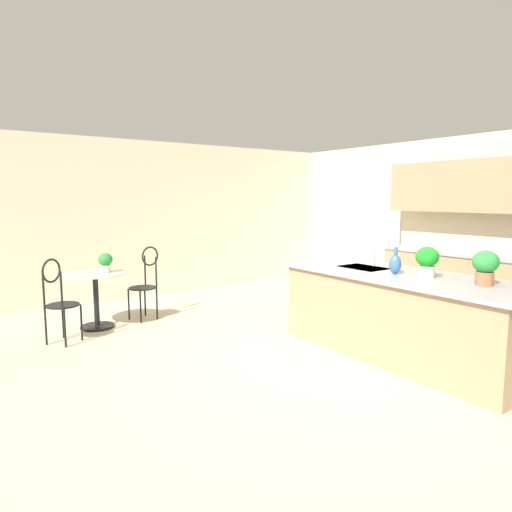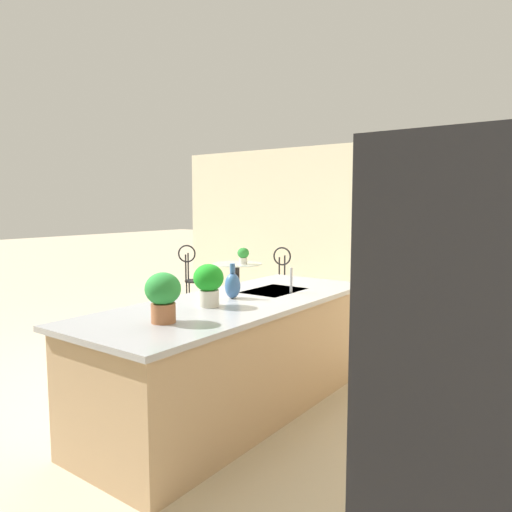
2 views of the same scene
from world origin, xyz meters
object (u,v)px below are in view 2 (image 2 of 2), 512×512
(chair_by_island, at_px, (276,277))
(potted_plant_on_table, at_px, (243,255))
(vase_on_counter, at_px, (233,285))
(potted_plant_counter_near, at_px, (209,282))
(potted_plant_counter_far, at_px, (163,294))
(chair_near_window, at_px, (193,274))
(bistro_table, at_px, (237,281))

(chair_by_island, relative_size, potted_plant_on_table, 3.98)
(potted_plant_on_table, height_order, vase_on_counter, vase_on_counter)
(chair_by_island, distance_m, potted_plant_counter_near, 3.83)
(potted_plant_counter_near, relative_size, vase_on_counter, 1.12)
(potted_plant_counter_far, height_order, vase_on_counter, potted_plant_counter_far)
(potted_plant_counter_far, relative_size, vase_on_counter, 1.15)
(chair_near_window, xyz_separation_m, potted_plant_counter_near, (2.90, 2.93, 0.53))
(potted_plant_counter_far, bearing_deg, potted_plant_counter_near, -170.08)
(chair_by_island, height_order, vase_on_counter, vase_on_counter)
(potted_plant_on_table, bearing_deg, vase_on_counter, 36.30)
(bistro_table, bearing_deg, potted_plant_counter_near, 35.36)
(potted_plant_counter_far, distance_m, potted_plant_counter_near, 0.56)
(potted_plant_on_table, xyz_separation_m, potted_plant_counter_far, (3.88, 2.33, 0.22))
(chair_near_window, height_order, chair_by_island, same)
(chair_near_window, height_order, potted_plant_on_table, chair_near_window)
(chair_by_island, xyz_separation_m, potted_plant_on_table, (0.08, -0.58, 0.32))
(bistro_table, height_order, potted_plant_on_table, potted_plant_on_table)
(potted_plant_counter_far, bearing_deg, chair_by_island, -156.06)
(bistro_table, distance_m, chair_by_island, 0.73)
(chair_near_window, height_order, vase_on_counter, vase_on_counter)
(chair_by_island, bearing_deg, chair_near_window, -68.37)
(potted_plant_counter_near, xyz_separation_m, vase_on_counter, (-0.35, -0.05, -0.07))
(bistro_table, relative_size, potted_plant_on_table, 3.05)
(bistro_table, bearing_deg, potted_plant_on_table, 81.12)
(chair_near_window, height_order, potted_plant_counter_far, potted_plant_counter_far)
(bistro_table, bearing_deg, vase_on_counter, 37.79)
(vase_on_counter, bearing_deg, potted_plant_on_table, -143.70)
(potted_plant_counter_far, xyz_separation_m, potted_plant_counter_near, (-0.55, -0.10, -0.00))
(bistro_table, bearing_deg, potted_plant_counter_far, 32.38)
(chair_near_window, relative_size, potted_plant_counter_near, 3.23)
(potted_plant_counter_far, relative_size, potted_plant_counter_near, 1.02)
(chair_by_island, xyz_separation_m, potted_plant_counter_far, (3.96, 1.76, 0.54))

